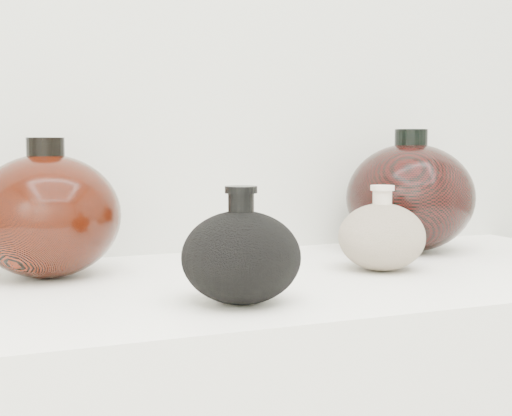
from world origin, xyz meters
name	(u,v)px	position (x,y,z in m)	size (l,w,h in m)	color
black_gourd_vase	(241,256)	(-0.08, 0.81, 0.95)	(0.15, 0.15, 0.13)	black
cream_gourd_vase	(382,236)	(0.18, 0.94, 0.95)	(0.16, 0.16, 0.12)	beige
left_round_pot	(47,215)	(-0.26, 1.06, 0.98)	(0.24, 0.24, 0.19)	black
right_round_pot	(410,197)	(0.32, 1.08, 0.99)	(0.24, 0.24, 0.20)	black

